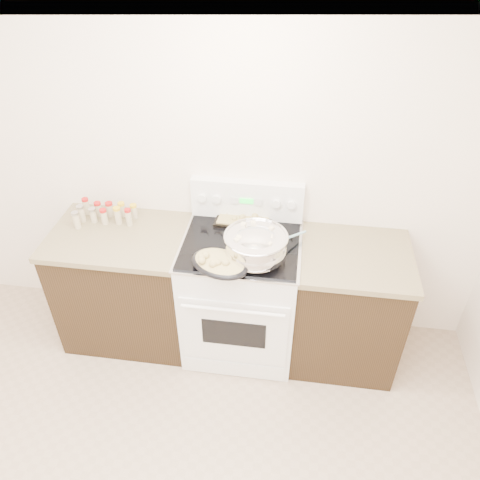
# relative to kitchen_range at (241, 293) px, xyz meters

# --- Properties ---
(room_shell) EXTENTS (4.10, 3.60, 2.75)m
(room_shell) POSITION_rel_kitchen_range_xyz_m (-0.35, -1.42, 1.21)
(room_shell) COLOR white
(room_shell) RESTS_ON ground
(counter_left) EXTENTS (0.93, 0.67, 0.92)m
(counter_left) POSITION_rel_kitchen_range_xyz_m (-0.83, 0.01, -0.03)
(counter_left) COLOR black
(counter_left) RESTS_ON ground
(counter_right) EXTENTS (0.73, 0.67, 0.92)m
(counter_right) POSITION_rel_kitchen_range_xyz_m (0.73, 0.01, -0.03)
(counter_right) COLOR black
(counter_right) RESTS_ON ground
(kitchen_range) EXTENTS (0.78, 0.73, 1.22)m
(kitchen_range) POSITION_rel_kitchen_range_xyz_m (0.00, 0.00, 0.00)
(kitchen_range) COLOR white
(kitchen_range) RESTS_ON ground
(mixing_bowl) EXTENTS (0.45, 0.45, 0.23)m
(mixing_bowl) POSITION_rel_kitchen_range_xyz_m (0.11, -0.15, 0.54)
(mixing_bowl) COLOR silver
(mixing_bowl) RESTS_ON kitchen_range
(roasting_pan) EXTENTS (0.44, 0.39, 0.11)m
(roasting_pan) POSITION_rel_kitchen_range_xyz_m (-0.09, -0.28, 0.50)
(roasting_pan) COLOR black
(roasting_pan) RESTS_ON kitchen_range
(baking_sheet) EXTENTS (0.39, 0.29, 0.06)m
(baking_sheet) POSITION_rel_kitchen_range_xyz_m (-0.01, 0.25, 0.47)
(baking_sheet) COLOR black
(baking_sheet) RESTS_ON kitchen_range
(wooden_spoon) EXTENTS (0.18, 0.22, 0.04)m
(wooden_spoon) POSITION_rel_kitchen_range_xyz_m (0.01, -0.21, 0.46)
(wooden_spoon) COLOR #9A6646
(wooden_spoon) RESTS_ON kitchen_range
(blue_ladle) EXTENTS (0.20, 0.24, 0.11)m
(blue_ladle) POSITION_rel_kitchen_range_xyz_m (0.26, -0.05, 0.49)
(blue_ladle) COLOR #82B2C2
(blue_ladle) RESTS_ON kitchen_range
(spice_jars) EXTENTS (0.39, 0.23, 0.13)m
(spice_jars) POSITION_rel_kitchen_range_xyz_m (-0.97, 0.15, 0.49)
(spice_jars) COLOR #BFB28C
(spice_jars) RESTS_ON counter_left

